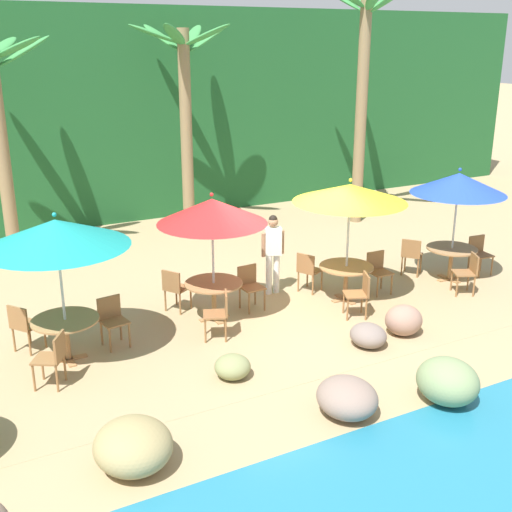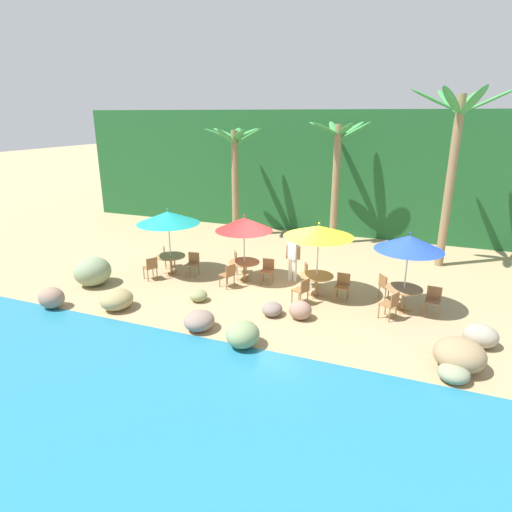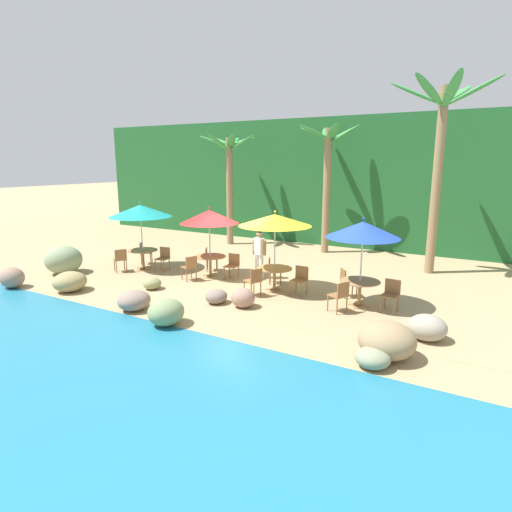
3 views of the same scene
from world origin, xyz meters
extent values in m
plane|color=tan|center=(0.00, 0.00, 0.00)|extent=(120.00, 120.00, 0.00)
cube|color=tan|center=(0.00, 0.00, 0.00)|extent=(18.00, 5.20, 0.01)
cube|color=#1E5628|center=(0.00, 9.00, 3.00)|extent=(28.00, 2.40, 6.00)
ellipsoid|color=gray|center=(0.43, -4.02, 0.34)|extent=(0.87, 0.95, 0.67)
ellipsoid|color=#9B8A59|center=(-4.12, -3.35, 0.31)|extent=(0.98, 1.05, 0.63)
ellipsoid|color=#9B7563|center=(1.38, -1.93, 0.28)|extent=(0.68, 0.64, 0.56)
ellipsoid|color=#838957|center=(-2.04, -1.90, 0.19)|extent=(0.57, 0.58, 0.38)
ellipsoid|color=gray|center=(-1.08, -3.62, 0.27)|extent=(0.85, 0.93, 0.55)
ellipsoid|color=gray|center=(0.53, -2.01, 0.20)|extent=(0.62, 0.68, 0.41)
cylinder|color=silver|center=(-4.20, -0.08, 1.15)|extent=(0.04, 0.04, 2.31)
cone|color=teal|center=(-4.20, -0.08, 2.21)|extent=(2.30, 2.30, 0.44)
sphere|color=teal|center=(-4.20, -0.08, 2.51)|extent=(0.07, 0.07, 0.07)
cube|color=#A37547|center=(-4.20, -0.08, 0.01)|extent=(0.60, 0.12, 0.03)
cube|color=#A37547|center=(-4.20, -0.08, 0.01)|extent=(0.12, 0.60, 0.03)
cylinder|color=#A37547|center=(-4.20, -0.08, 0.37)|extent=(0.09, 0.09, 0.71)
cylinder|color=#A37547|center=(-4.20, -0.08, 0.72)|extent=(1.10, 1.10, 0.03)
cylinder|color=olive|center=(-3.15, -0.12, 0.23)|extent=(0.04, 0.04, 0.45)
cylinder|color=olive|center=(-3.51, -0.17, 0.23)|extent=(0.04, 0.04, 0.45)
cylinder|color=olive|center=(-3.20, 0.24, 0.23)|extent=(0.04, 0.04, 0.45)
cylinder|color=olive|center=(-3.56, 0.19, 0.23)|extent=(0.04, 0.04, 0.45)
cube|color=olive|center=(-3.36, 0.04, 0.47)|extent=(0.48, 0.48, 0.03)
cube|color=olive|center=(-3.38, 0.23, 0.66)|extent=(0.42, 0.09, 0.42)
cylinder|color=olive|center=(-4.65, 0.85, 0.23)|extent=(0.04, 0.04, 0.45)
cylinder|color=olive|center=(-4.45, 0.57, 0.23)|extent=(0.04, 0.04, 0.45)
cylinder|color=olive|center=(-4.94, 0.65, 0.23)|extent=(0.04, 0.04, 0.45)
cylinder|color=olive|center=(-4.74, 0.36, 0.23)|extent=(0.04, 0.04, 0.45)
cube|color=olive|center=(-4.69, 0.61, 0.47)|extent=(0.59, 0.59, 0.03)
cube|color=olive|center=(-4.86, 0.49, 0.66)|extent=(0.27, 0.36, 0.42)
cylinder|color=olive|center=(-4.88, -0.87, 0.23)|extent=(0.04, 0.04, 0.45)
cylinder|color=olive|center=(-4.70, -0.57, 0.23)|extent=(0.04, 0.04, 0.45)
cylinder|color=olive|center=(-4.58, -1.06, 0.23)|extent=(0.04, 0.04, 0.45)
cylinder|color=olive|center=(-4.39, -0.75, 0.23)|extent=(0.04, 0.04, 0.45)
cube|color=olive|center=(-4.64, -0.81, 0.47)|extent=(0.58, 0.58, 0.03)
cube|color=olive|center=(-4.47, -0.92, 0.66)|extent=(0.25, 0.38, 0.42)
cylinder|color=silver|center=(-1.36, 0.30, 1.11)|extent=(0.04, 0.04, 2.23)
cone|color=red|center=(-1.36, 0.30, 2.13)|extent=(2.03, 2.03, 0.46)
sphere|color=red|center=(-1.36, 0.30, 2.44)|extent=(0.07, 0.07, 0.07)
cube|color=#A37547|center=(-1.36, 0.30, 0.01)|extent=(0.60, 0.12, 0.03)
cube|color=#A37547|center=(-1.36, 0.30, 0.01)|extent=(0.12, 0.60, 0.03)
cylinder|color=#A37547|center=(-1.36, 0.30, 0.37)|extent=(0.09, 0.09, 0.71)
cylinder|color=#A37547|center=(-1.36, 0.30, 0.72)|extent=(1.10, 1.10, 0.03)
cylinder|color=olive|center=(-0.32, 0.19, 0.23)|extent=(0.04, 0.04, 0.45)
cylinder|color=olive|center=(-0.68, 0.17, 0.23)|extent=(0.04, 0.04, 0.45)
cylinder|color=olive|center=(-0.34, 0.55, 0.23)|extent=(0.04, 0.04, 0.45)
cylinder|color=olive|center=(-0.70, 0.52, 0.23)|extent=(0.04, 0.04, 0.45)
cube|color=olive|center=(-0.51, 0.36, 0.47)|extent=(0.45, 0.45, 0.03)
cube|color=olive|center=(-0.52, 0.56, 0.66)|extent=(0.42, 0.06, 0.42)
cylinder|color=olive|center=(-1.75, 1.27, 0.23)|extent=(0.04, 0.04, 0.45)
cylinder|color=olive|center=(-1.56, 0.97, 0.23)|extent=(0.04, 0.04, 0.45)
cylinder|color=olive|center=(-2.05, 1.08, 0.23)|extent=(0.04, 0.04, 0.45)
cylinder|color=olive|center=(-1.87, 0.78, 0.23)|extent=(0.04, 0.04, 0.45)
cube|color=olive|center=(-1.81, 1.02, 0.47)|extent=(0.58, 0.58, 0.03)
cube|color=olive|center=(-1.98, 0.92, 0.66)|extent=(0.25, 0.38, 0.42)
cylinder|color=olive|center=(-1.93, -0.57, 0.23)|extent=(0.04, 0.04, 0.45)
cylinder|color=olive|center=(-1.79, -0.25, 0.23)|extent=(0.04, 0.04, 0.45)
cylinder|color=olive|center=(-1.60, -0.71, 0.23)|extent=(0.04, 0.04, 0.45)
cylinder|color=olive|center=(-1.46, -0.39, 0.23)|extent=(0.04, 0.04, 0.45)
cube|color=olive|center=(-1.69, -0.48, 0.47)|extent=(0.55, 0.55, 0.03)
cube|color=olive|center=(-1.51, -0.56, 0.66)|extent=(0.20, 0.40, 0.42)
cylinder|color=silver|center=(1.40, -0.10, 1.17)|extent=(0.04, 0.04, 2.34)
cone|color=yellow|center=(1.40, -0.10, 2.24)|extent=(2.26, 2.26, 0.36)
sphere|color=yellow|center=(1.40, -0.10, 2.50)|extent=(0.07, 0.07, 0.07)
cube|color=#A37547|center=(1.40, -0.10, 0.01)|extent=(0.60, 0.12, 0.03)
cube|color=#A37547|center=(1.40, -0.10, 0.01)|extent=(0.12, 0.60, 0.03)
cylinder|color=#A37547|center=(1.40, -0.10, 0.37)|extent=(0.09, 0.09, 0.71)
cylinder|color=#A37547|center=(1.40, -0.10, 0.72)|extent=(1.10, 1.10, 0.03)
cylinder|color=olive|center=(2.42, -0.32, 0.23)|extent=(0.04, 0.04, 0.45)
cylinder|color=olive|center=(2.07, -0.31, 0.23)|extent=(0.04, 0.04, 0.45)
cylinder|color=olive|center=(2.44, 0.04, 0.23)|extent=(0.04, 0.04, 0.45)
cylinder|color=olive|center=(2.08, 0.05, 0.23)|extent=(0.04, 0.04, 0.45)
cube|color=olive|center=(2.25, -0.13, 0.47)|extent=(0.44, 0.44, 0.03)
cube|color=olive|center=(2.26, 0.07, 0.66)|extent=(0.42, 0.05, 0.42)
cylinder|color=olive|center=(1.12, 0.90, 0.23)|extent=(0.04, 0.04, 0.45)
cylinder|color=olive|center=(1.27, 0.58, 0.23)|extent=(0.04, 0.04, 0.45)
cylinder|color=olive|center=(0.80, 0.75, 0.23)|extent=(0.04, 0.04, 0.45)
cylinder|color=olive|center=(0.95, 0.43, 0.23)|extent=(0.04, 0.04, 0.45)
cube|color=olive|center=(1.04, 0.67, 0.47)|extent=(0.56, 0.56, 0.03)
cube|color=olive|center=(0.86, 0.58, 0.66)|extent=(0.21, 0.39, 0.42)
cylinder|color=olive|center=(0.83, -0.97, 0.23)|extent=(0.04, 0.04, 0.45)
cylinder|color=olive|center=(0.97, -0.65, 0.23)|extent=(0.04, 0.04, 0.45)
cylinder|color=olive|center=(1.16, -1.12, 0.23)|extent=(0.04, 0.04, 0.45)
cylinder|color=olive|center=(1.30, -0.79, 0.23)|extent=(0.04, 0.04, 0.45)
cube|color=olive|center=(1.07, -0.88, 0.47)|extent=(0.55, 0.55, 0.03)
cube|color=olive|center=(1.25, -0.96, 0.66)|extent=(0.20, 0.40, 0.42)
cylinder|color=silver|center=(4.15, -0.21, 1.14)|extent=(0.04, 0.04, 2.28)
cone|color=blue|center=(4.15, -0.21, 2.18)|extent=(2.02, 2.02, 0.44)
sphere|color=blue|center=(4.15, -0.21, 2.48)|extent=(0.07, 0.07, 0.07)
cube|color=#A37547|center=(4.15, -0.21, 0.01)|extent=(0.60, 0.12, 0.03)
cube|color=#A37547|center=(4.15, -0.21, 0.01)|extent=(0.12, 0.60, 0.03)
cylinder|color=#A37547|center=(4.15, -0.21, 0.37)|extent=(0.09, 0.09, 0.71)
cylinder|color=#A37547|center=(4.15, -0.21, 0.72)|extent=(1.10, 1.10, 0.03)
cylinder|color=olive|center=(5.16, -0.48, 0.23)|extent=(0.04, 0.04, 0.45)
cylinder|color=olive|center=(4.81, -0.45, 0.23)|extent=(0.04, 0.04, 0.45)
cylinder|color=olive|center=(5.19, -0.12, 0.23)|extent=(0.04, 0.04, 0.45)
cylinder|color=olive|center=(4.84, -0.09, 0.23)|extent=(0.04, 0.04, 0.45)
cube|color=olive|center=(5.00, -0.29, 0.47)|extent=(0.46, 0.46, 0.03)
cube|color=olive|center=(5.02, -0.09, 0.66)|extent=(0.42, 0.07, 0.42)
cylinder|color=olive|center=(3.66, 0.71, 0.23)|extent=(0.04, 0.04, 0.45)
cylinder|color=olive|center=(3.88, 0.43, 0.23)|extent=(0.04, 0.04, 0.45)
cylinder|color=olive|center=(3.38, 0.49, 0.23)|extent=(0.04, 0.04, 0.45)
cylinder|color=olive|center=(3.60, 0.21, 0.23)|extent=(0.04, 0.04, 0.45)
cube|color=olive|center=(3.63, 0.46, 0.47)|extent=(0.59, 0.59, 0.03)
cube|color=olive|center=(3.47, 0.34, 0.66)|extent=(0.29, 0.35, 0.42)
cylinder|color=olive|center=(3.54, -1.05, 0.23)|extent=(0.04, 0.04, 0.45)
cylinder|color=olive|center=(3.70, -0.73, 0.23)|extent=(0.04, 0.04, 0.45)
cylinder|color=olive|center=(3.86, -1.21, 0.23)|extent=(0.04, 0.04, 0.45)
cylinder|color=olive|center=(4.02, -0.89, 0.23)|extent=(0.04, 0.04, 0.45)
cube|color=olive|center=(3.78, -0.97, 0.47)|extent=(0.56, 0.56, 0.03)
cube|color=olive|center=(3.96, -1.06, 0.66)|extent=(0.22, 0.39, 0.42)
cylinder|color=olive|center=(-4.17, 5.83, 2.54)|extent=(0.32, 0.32, 5.08)
ellipsoid|color=#388942|center=(-3.46, 5.85, 4.83)|extent=(1.31, 0.41, 0.79)
ellipsoid|color=#388942|center=(-3.80, 6.43, 4.94)|extent=(1.04, 1.38, 0.51)
ellipsoid|color=#388942|center=(-3.70, 5.30, 4.91)|extent=(1.19, 1.26, 0.59)
cylinder|color=olive|center=(0.59, 6.29, 2.69)|extent=(0.32, 0.32, 5.38)
ellipsoid|color=#388942|center=(1.31, 6.36, 5.12)|extent=(1.34, 0.49, 0.82)
ellipsoid|color=#388942|center=(1.06, 6.83, 5.15)|extent=(1.15, 1.26, 0.73)
ellipsoid|color=#388942|center=(0.26, 6.93, 5.14)|extent=(0.93, 1.35, 0.77)
ellipsoid|color=#388942|center=(-0.12, 6.39, 5.21)|extent=(1.44, 0.57, 0.58)
ellipsoid|color=#388942|center=(0.15, 5.72, 5.20)|extent=(1.15, 1.32, 0.60)
ellipsoid|color=#388942|center=(1.01, 5.69, 5.20)|extent=(1.09, 1.35, 0.62)
cylinder|color=olive|center=(5.25, 4.76, 3.24)|extent=(0.32, 0.32, 6.49)
cylinder|color=white|center=(0.18, 0.93, 0.43)|extent=(0.13, 0.13, 0.86)
cylinder|color=white|center=(0.36, 0.93, 0.43)|extent=(0.13, 0.13, 0.86)
cube|color=silver|center=(0.27, 0.93, 1.15)|extent=(0.39, 0.30, 0.58)
cylinder|color=#9E7051|center=(0.05, 0.93, 1.10)|extent=(0.08, 0.08, 0.50)
cylinder|color=#9E7051|center=(0.49, 0.93, 1.10)|extent=(0.08, 0.08, 0.50)
sphere|color=#9E7051|center=(0.27, 0.93, 1.56)|extent=(0.21, 0.21, 0.21)
sphere|color=black|center=(0.27, 0.93, 1.61)|extent=(0.18, 0.18, 0.18)
camera|label=1|loc=(-5.96, -10.05, 5.06)|focal=45.15mm
camera|label=2|loc=(4.43, -13.24, 5.78)|focal=30.40mm
camera|label=3|loc=(7.44, -11.66, 3.99)|focal=30.26mm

